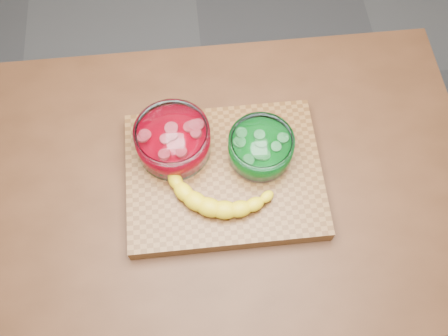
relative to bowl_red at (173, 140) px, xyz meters
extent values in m
plane|color=#515155|center=(0.11, -0.07, -0.98)|extent=(3.50, 3.50, 0.00)
cube|color=#482815|center=(0.11, -0.07, -0.53)|extent=(1.20, 0.80, 0.90)
cube|color=brown|center=(0.11, -0.07, -0.06)|extent=(0.45, 0.35, 0.04)
cylinder|color=white|center=(0.00, 0.00, 0.00)|extent=(0.17, 0.17, 0.08)
cylinder|color=#C00014|center=(0.00, 0.00, -0.01)|extent=(0.15, 0.15, 0.05)
cylinder|color=#F44D5C|center=(0.00, 0.00, 0.02)|extent=(0.14, 0.14, 0.02)
cylinder|color=white|center=(0.20, -0.04, 0.00)|extent=(0.15, 0.15, 0.07)
cylinder|color=#0A7B1C|center=(0.20, -0.04, -0.01)|extent=(0.13, 0.13, 0.04)
cylinder|color=#59BF60|center=(0.20, -0.04, 0.02)|extent=(0.12, 0.12, 0.02)
camera|label=1|loc=(0.06, -0.56, 1.00)|focal=40.00mm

